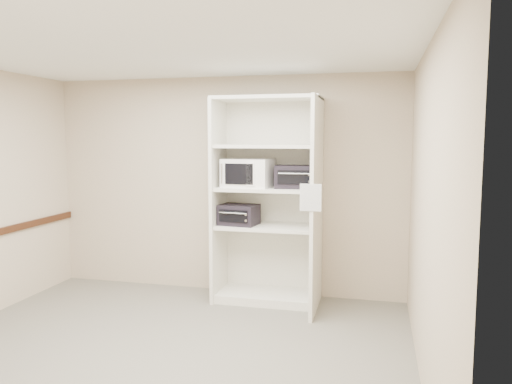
% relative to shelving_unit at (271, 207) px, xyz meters
% --- Properties ---
extents(floor, '(4.50, 4.00, 0.01)m').
position_rel_shelving_unit_xyz_m(floor, '(-0.67, -1.70, -1.13)').
color(floor, '#69655A').
rests_on(floor, ground).
extents(ceiling, '(4.50, 4.00, 0.01)m').
position_rel_shelving_unit_xyz_m(ceiling, '(-0.67, -1.70, 1.57)').
color(ceiling, white).
extents(wall_back, '(4.50, 0.02, 2.70)m').
position_rel_shelving_unit_xyz_m(wall_back, '(-0.67, 0.30, 0.22)').
color(wall_back, '#CAB295').
rests_on(wall_back, ground).
extents(wall_right, '(0.02, 4.00, 2.70)m').
position_rel_shelving_unit_xyz_m(wall_right, '(1.58, -1.70, 0.22)').
color(wall_right, '#CAB295').
rests_on(wall_right, ground).
extents(shelving_unit, '(1.24, 0.92, 2.42)m').
position_rel_shelving_unit_xyz_m(shelving_unit, '(0.00, 0.00, 0.00)').
color(shelving_unit, white).
rests_on(shelving_unit, floor).
extents(microwave, '(0.59, 0.47, 0.33)m').
position_rel_shelving_unit_xyz_m(microwave, '(-0.28, -0.01, 0.41)').
color(microwave, white).
rests_on(microwave, shelving_unit).
extents(toaster_oven_upper, '(0.48, 0.38, 0.26)m').
position_rel_shelving_unit_xyz_m(toaster_oven_upper, '(0.28, -0.01, 0.37)').
color(toaster_oven_upper, black).
rests_on(toaster_oven_upper, shelving_unit).
extents(toaster_oven_lower, '(0.47, 0.38, 0.24)m').
position_rel_shelving_unit_xyz_m(toaster_oven_lower, '(-0.38, -0.06, -0.09)').
color(toaster_oven_lower, black).
rests_on(toaster_oven_lower, shelving_unit).
extents(paper_sign, '(0.22, 0.01, 0.28)m').
position_rel_shelving_unit_xyz_m(paper_sign, '(0.55, -0.63, 0.21)').
color(paper_sign, white).
rests_on(paper_sign, shelving_unit).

